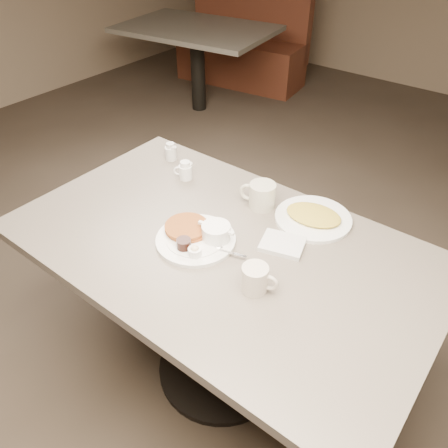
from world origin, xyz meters
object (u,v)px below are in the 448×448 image
Objects in this scene: diner_table at (221,277)px; hash_plate at (313,217)px; creamer_right at (171,152)px; coffee_mug_near at (256,278)px; creamer_left at (185,171)px; main_plate at (198,236)px; coffee_mug_far at (261,195)px; booth_back_left at (240,44)px.

hash_plate reaches higher than diner_table.
diner_table is at bearing -30.80° from creamer_right.
creamer_left is at bearing 149.84° from coffee_mug_near.
creamer_left reaches higher than hash_plate.
diner_table is 0.50m from creamer_left.
main_plate is 0.30m from coffee_mug_near.
booth_back_left is at bearing 127.67° from coffee_mug_far.
coffee_mug_far reaches higher than diner_table.
booth_back_left reaches higher than creamer_left.
hash_plate is 3.48m from booth_back_left.
diner_table is 0.67m from creamer_right.
coffee_mug_far is 0.21m from hash_plate.
main_plate is 4.48× the size of creamer_left.
main_plate is (-0.07, -0.04, 0.19)m from diner_table.
booth_back_left is at bearing 127.02° from coffee_mug_near.
creamer_left is at bearing -175.63° from coffee_mug_far.
coffee_mug_near is 0.07× the size of booth_back_left.
coffee_mug_near is 0.70m from creamer_left.
coffee_mug_near is at bearing -52.98° from booth_back_left.
coffee_mug_far is 1.94× the size of creamer_right.
creamer_right is (-0.77, 0.44, -0.01)m from coffee_mug_near.
booth_back_left is at bearing 122.11° from creamer_left.
coffee_mug_far is at bearing -167.60° from hash_plate.
coffee_mug_far is 3.39m from booth_back_left.
main_plate is 2.88× the size of coffee_mug_near.
diner_table is 0.41m from hash_plate.
coffee_mug_far is (0.05, 0.31, 0.03)m from main_plate.
diner_table is 11.92× the size of coffee_mug_near.
creamer_right is at bearing 179.33° from hash_plate.
coffee_mug_far is at bearing -5.82° from creamer_right.
main_plate is 0.44m from hash_plate.
main_plate reaches higher than hash_plate.
creamer_right reaches higher than main_plate.
coffee_mug_near is 3.84m from booth_back_left.
diner_table is at bearing -32.38° from creamer_left.
booth_back_left is at bearing 123.96° from main_plate.
coffee_mug_near reaches higher than creamer_right.
coffee_mug_near reaches higher than diner_table.
creamer_left is 1.01× the size of creamer_right.
main_plate is at bearing 166.39° from coffee_mug_near.
coffee_mug_near is at bearing -30.16° from creamer_left.
diner_table is 4.14× the size of main_plate.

